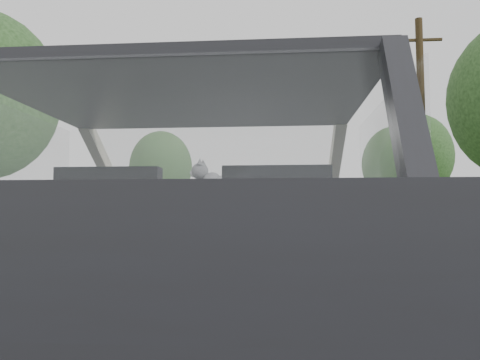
% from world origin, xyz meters
% --- Properties ---
extents(subject_car, '(1.80, 4.00, 1.45)m').
position_xyz_m(subject_car, '(0.00, 0.00, 0.72)').
color(subject_car, '#232328').
rests_on(subject_car, ground).
extents(dashboard, '(1.58, 0.45, 0.30)m').
position_xyz_m(dashboard, '(0.00, 0.62, 0.85)').
color(dashboard, black).
rests_on(dashboard, subject_car).
extents(driver_seat, '(0.50, 0.72, 0.42)m').
position_xyz_m(driver_seat, '(-0.40, -0.29, 0.88)').
color(driver_seat, black).
rests_on(driver_seat, subject_car).
extents(passenger_seat, '(0.50, 0.72, 0.42)m').
position_xyz_m(passenger_seat, '(0.40, -0.29, 0.88)').
color(passenger_seat, black).
rests_on(passenger_seat, subject_car).
extents(steering_wheel, '(0.36, 0.36, 0.04)m').
position_xyz_m(steering_wheel, '(-0.40, 0.33, 0.92)').
color(steering_wheel, black).
rests_on(steering_wheel, dashboard).
extents(cat, '(0.60, 0.29, 0.26)m').
position_xyz_m(cat, '(0.12, 0.59, 1.08)').
color(cat, slate).
rests_on(cat, dashboard).
extents(guardrail, '(0.05, 90.00, 0.32)m').
position_xyz_m(guardrail, '(4.30, 10.00, 0.58)').
color(guardrail, gray).
rests_on(guardrail, ground).
extents(other_car, '(1.83, 4.39, 1.43)m').
position_xyz_m(other_car, '(-0.98, 25.34, 0.72)').
color(other_car, silver).
rests_on(other_car, ground).
extents(highway_sign, '(0.43, 1.01, 2.58)m').
position_xyz_m(highway_sign, '(5.14, 19.93, 1.29)').
color(highway_sign, '#12621F').
rests_on(highway_sign, ground).
extents(utility_pole, '(0.32, 0.32, 8.62)m').
position_xyz_m(utility_pole, '(5.94, 15.70, 4.31)').
color(utility_pole, '#45331C').
rests_on(utility_pole, ground).
extents(tree_2, '(4.71, 4.71, 6.97)m').
position_xyz_m(tree_2, '(8.52, 30.34, 3.49)').
color(tree_2, '#1B3715').
rests_on(tree_2, ground).
extents(tree_3, '(6.44, 6.44, 9.04)m').
position_xyz_m(tree_3, '(11.58, 36.32, 4.52)').
color(tree_3, '#1B3715').
rests_on(tree_3, ground).
extents(tree_6, '(5.80, 5.80, 7.34)m').
position_xyz_m(tree_6, '(-8.68, 32.92, 3.67)').
color(tree_6, '#1B3715').
rests_on(tree_6, ground).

